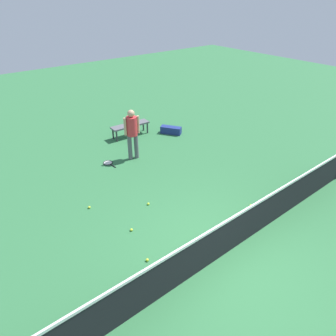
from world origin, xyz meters
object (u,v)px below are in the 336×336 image
Objects in this scene: player_near_side at (132,131)px; tennis_ball_near_player at (89,207)px; tennis_racket_near_player at (108,163)px; tennis_ball_midcourt at (147,260)px; tennis_ball_by_net at (131,230)px; tennis_ball_stray_left at (251,206)px; tennis_ball_baseline at (148,204)px; courtside_bench at (130,126)px; equipment_bag at (170,130)px.

tennis_ball_near_player is at bearing 33.45° from player_near_side.
tennis_racket_near_player is 9.03× the size of tennis_ball_midcourt.
tennis_ball_by_net is 1.00× the size of tennis_ball_midcourt.
tennis_ball_stray_left is at bearing 177.19° from tennis_ball_midcourt.
tennis_ball_near_player and tennis_ball_baseline have the same top height.
player_near_side is at bearing 60.89° from courtside_bench.
tennis_ball_by_net is 1.00× the size of tennis_ball_baseline.
tennis_ball_baseline is 0.04× the size of courtside_bench.
tennis_ball_near_player is (1.54, 1.79, 0.02)m from tennis_racket_near_player.
player_near_side is 1.32m from tennis_racket_near_player.
tennis_ball_midcourt is 1.00× the size of tennis_ball_baseline.
tennis_ball_baseline is 1.00× the size of tennis_ball_stray_left.
courtside_bench is 1.85× the size of equipment_bag.
courtside_bench is (0.09, -5.72, 0.38)m from tennis_ball_stray_left.
tennis_ball_midcourt is 6.55m from equipment_bag.
tennis_ball_stray_left is (-3.36, 2.55, 0.00)m from tennis_ball_near_player.
tennis_racket_near_player is 3.39m from tennis_ball_by_net.
courtside_bench reaches higher than tennis_ball_midcourt.
player_near_side is 3.02m from tennis_ball_near_player.
equipment_bag reaches higher than tennis_ball_stray_left.
player_near_side is at bearing -76.68° from tennis_ball_stray_left.
tennis_ball_midcourt is 0.08× the size of equipment_bag.
tennis_ball_by_net is 5.68m from equipment_bag.
courtside_bench reaches higher than tennis_racket_near_player.
courtside_bench is at bearing -122.09° from tennis_ball_by_net.
tennis_ball_by_net is at bearing 42.18° from equipment_bag.
equipment_bag reaches higher than tennis_ball_near_player.
tennis_ball_stray_left is (-1.82, 4.34, 0.02)m from tennis_racket_near_player.
tennis_ball_by_net is (1.13, 3.20, 0.02)m from tennis_racket_near_player.
tennis_racket_near_player is at bearing -95.30° from tennis_ball_baseline.
courtside_bench is at bearing -119.11° from player_near_side.
tennis_racket_near_player is 9.03× the size of tennis_ball_near_player.
player_near_side reaches higher than courtside_bench.
tennis_ball_baseline reaches higher than tennis_racket_near_player.
tennis_ball_stray_left is 0.04× the size of courtside_bench.
player_near_side is 4.35m from tennis_ball_stray_left.
tennis_ball_baseline is 4.64m from equipment_bag.
tennis_racket_near_player is 2.25m from courtside_bench.
tennis_ball_near_player and tennis_ball_midcourt have the same top height.
tennis_ball_stray_left is at bearing 140.15° from tennis_ball_baseline.
equipment_bag reaches higher than tennis_racket_near_player.
player_near_side is 1.92m from courtside_bench.
tennis_racket_near_player is 2.63m from tennis_ball_baseline.
tennis_ball_by_net is 5.41m from courtside_bench.
tennis_ball_by_net and tennis_ball_midcourt have the same top height.
equipment_bag is (-2.23, -0.84, -0.87)m from player_near_side.
tennis_ball_stray_left is 5.12m from equipment_bag.
tennis_ball_midcourt is at bearing 54.27° from tennis_ball_baseline.
player_near_side is 2.07× the size of equipment_bag.
tennis_ball_baseline is at bearing 84.70° from tennis_racket_near_player.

